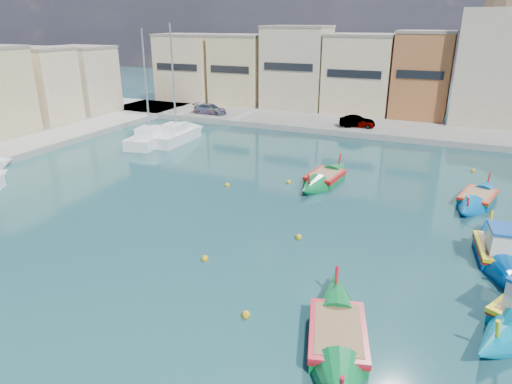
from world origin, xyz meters
The scene contains 12 objects.
ground centered at (0.00, 0.00, 0.00)m, with size 160.00×160.00×0.00m, color #14323D.
north_quay centered at (0.00, 32.00, 0.30)m, with size 80.00×8.00×0.60m, color gray.
north_townhouses centered at (6.68, 39.36, 5.00)m, with size 83.20×7.87×10.19m.
church_block centered at (10.00, 40.00, 8.41)m, with size 10.00×10.00×19.10m.
parked_cars centered at (-11.87, 30.50, 1.20)m, with size 22.15×2.31×1.23m.
luzzu_blue_cabin centered at (8.92, 5.56, 0.36)m, with size 3.06×8.49×2.94m.
luzzu_cyan_mid centered at (8.00, 13.59, 0.24)m, with size 3.64×8.09×2.33m.
luzzu_green centered at (-2.40, 13.36, 0.27)m, with size 3.05×8.29×2.55m.
luzzu_blue_south centered at (3.10, -4.13, 0.27)m, with size 4.38×9.11×2.57m.
yacht_north centered at (-19.54, 20.95, 0.48)m, with size 2.81×9.10×12.05m.
yacht_midnorth centered at (-21.43, 18.75, 0.46)m, with size 3.88×8.49×11.61m.
mooring_buoys centered at (0.22, 5.87, 0.08)m, with size 22.87×24.98×0.36m.
Camera 1 is at (6.03, -18.15, 11.39)m, focal length 32.00 mm.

